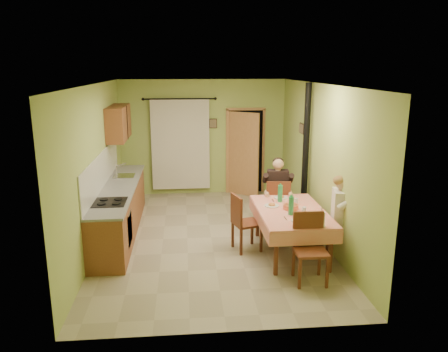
{
  "coord_description": "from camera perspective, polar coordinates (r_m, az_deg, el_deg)",
  "views": [
    {
      "loc": [
        -0.46,
        -7.59,
        3.09
      ],
      "look_at": [
        0.25,
        0.1,
        1.15
      ],
      "focal_mm": 35.0,
      "sensor_mm": 36.0,
      "label": 1
    }
  ],
  "objects": [
    {
      "name": "floor",
      "position": [
        8.21,
        -1.69,
        -8.02
      ],
      "size": [
        4.0,
        6.0,
        0.01
      ],
      "primitive_type": "cube",
      "color": "tan",
      "rests_on": "ground"
    },
    {
      "name": "upper_cabinets",
      "position": [
        9.46,
        -13.6,
        6.78
      ],
      "size": [
        0.35,
        1.4,
        0.7
      ],
      "primitive_type": "cube",
      "color": "brown",
      "rests_on": "room_shell"
    },
    {
      "name": "dining_table",
      "position": [
        7.53,
        8.68,
        -7.16
      ],
      "size": [
        1.13,
        1.88,
        0.76
      ],
      "rotation": [
        0.0,
        0.0,
        0.01
      ],
      "color": "#F08C7B",
      "rests_on": "ground"
    },
    {
      "name": "picture_right",
      "position": [
        9.21,
        10.14,
        6.14
      ],
      "size": [
        0.03,
        0.31,
        0.21
      ],
      "primitive_type": "cube",
      "color": "brown",
      "rests_on": "room_shell"
    },
    {
      "name": "room_shell",
      "position": [
        7.71,
        -1.79,
        4.61
      ],
      "size": [
        4.04,
        6.04,
        2.82
      ],
      "color": "#A7BF62",
      "rests_on": "ground"
    },
    {
      "name": "chair_near",
      "position": [
        6.65,
        11.14,
        -11.07
      ],
      "size": [
        0.47,
        0.47,
        1.02
      ],
      "rotation": [
        0.0,
        0.0,
        3.12
      ],
      "color": "brown",
      "rests_on": "ground"
    },
    {
      "name": "tableware",
      "position": [
        7.29,
        9.13,
        -4.18
      ],
      "size": [
        0.8,
        1.67,
        0.33
      ],
      "color": "white",
      "rests_on": "dining_table"
    },
    {
      "name": "chair_left",
      "position": [
        7.6,
        2.87,
        -7.53
      ],
      "size": [
        0.54,
        0.54,
        1.0
      ],
      "rotation": [
        0.0,
        0.0,
        -1.29
      ],
      "color": "brown",
      "rests_on": "ground"
    },
    {
      "name": "doorway",
      "position": [
        10.75,
        2.69,
        3.15
      ],
      "size": [
        0.96,
        0.54,
        2.15
      ],
      "color": "black",
      "rests_on": "ground"
    },
    {
      "name": "man_right",
      "position": [
        7.28,
        15.12,
        -4.09
      ],
      "size": [
        0.54,
        0.63,
        1.39
      ],
      "rotation": [
        0.0,
        0.0,
        1.37
      ],
      "color": "silver",
      "rests_on": "chair_right"
    },
    {
      "name": "chair_far",
      "position": [
        8.55,
        6.92,
        -5.1
      ],
      "size": [
        0.5,
        0.5,
        1.02
      ],
      "rotation": [
        0.0,
        0.0,
        -0.12
      ],
      "color": "brown",
      "rests_on": "ground"
    },
    {
      "name": "curtain",
      "position": [
        10.65,
        -5.7,
        4.15
      ],
      "size": [
        1.7,
        0.07,
        2.22
      ],
      "color": "black",
      "rests_on": "ground"
    },
    {
      "name": "stove_flue",
      "position": [
        8.77,
        10.49,
        0.24
      ],
      "size": [
        0.24,
        0.24,
        2.8
      ],
      "color": "black",
      "rests_on": "ground"
    },
    {
      "name": "chair_right",
      "position": [
        7.48,
        14.93,
        -8.39
      ],
      "size": [
        0.47,
        0.47,
        0.95
      ],
      "rotation": [
        0.0,
        0.0,
        1.37
      ],
      "color": "brown",
      "rests_on": "ground"
    },
    {
      "name": "picture_back",
      "position": [
        10.67,
        -1.43,
        6.88
      ],
      "size": [
        0.19,
        0.03,
        0.23
      ],
      "primitive_type": "cube",
      "color": "black",
      "rests_on": "room_shell"
    },
    {
      "name": "kitchen_run",
      "position": [
        8.5,
        -13.48,
        -4.18
      ],
      "size": [
        0.64,
        3.64,
        1.56
      ],
      "color": "brown",
      "rests_on": "ground"
    },
    {
      "name": "man_far",
      "position": [
        8.39,
        7.03,
        -1.28
      ],
      "size": [
        0.61,
        0.5,
        1.39
      ],
      "rotation": [
        0.0,
        0.0,
        -0.12
      ],
      "color": "black",
      "rests_on": "chair_far"
    }
  ]
}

